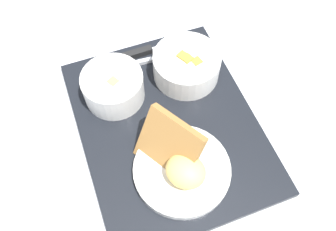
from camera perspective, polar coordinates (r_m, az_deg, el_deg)
The scene contains 7 objects.
ground_plane at distance 0.69m, azimuth 0.00°, elevation -1.87°, with size 4.00×4.00×0.00m, color silver.
serving_tray at distance 0.68m, azimuth 0.00°, elevation -1.58°, with size 0.44×0.35×0.01m.
bowl_salad at distance 0.72m, azimuth 2.99°, elevation 8.14°, with size 0.13×0.13×0.06m.
bowl_soup at distance 0.69m, azimuth -8.82°, elevation 4.83°, with size 0.12×0.12×0.06m.
plate_main at distance 0.62m, azimuth 1.90°, elevation -7.94°, with size 0.18×0.17×0.10m.
knife at distance 0.77m, azimuth -3.50°, elevation 10.28°, with size 0.02×0.17×0.01m.
spoon at distance 0.76m, azimuth -2.49°, elevation 9.01°, with size 0.04×0.15×0.01m.
Camera 1 is at (0.30, -0.13, 0.61)m, focal length 38.00 mm.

